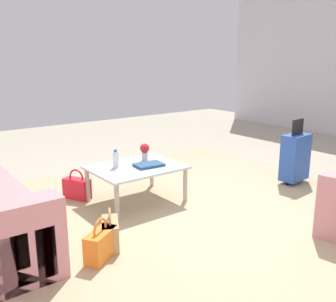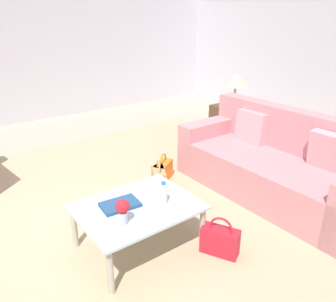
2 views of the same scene
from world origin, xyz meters
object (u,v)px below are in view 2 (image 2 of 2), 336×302
object	(u,v)px
table_lamp	(236,81)
handbag_tan	(159,178)
water_bottle	(163,194)
handbag_orange	(163,171)
side_table	(233,122)
flower_vase	(123,209)
coffee_table	(138,211)
couch	(277,167)
handbag_red	(220,240)
coffee_table_book	(120,205)

from	to	relation	value
table_lamp	handbag_tan	distance (m)	2.32
water_bottle	handbag_orange	world-z (taller)	water_bottle
side_table	flower_vase	bearing A→B (deg)	-151.35
coffee_table	handbag_orange	size ratio (longest dim) A/B	2.77
couch	handbag_red	world-z (taller)	couch
couch	flower_vase	world-z (taller)	couch
water_bottle	table_lamp	size ratio (longest dim) A/B	0.39
handbag_tan	coffee_table_book	bearing A→B (deg)	-141.94
handbag_orange	coffee_table_book	bearing A→B (deg)	-141.70
side_table	handbag_tan	size ratio (longest dim) A/B	1.60
couch	handbag_orange	world-z (taller)	couch
table_lamp	flower_vase	bearing A→B (deg)	-151.35
handbag_red	handbag_orange	bearing A→B (deg)	73.43
table_lamp	handbag_red	bearing A→B (deg)	-139.02
coffee_table	flower_vase	world-z (taller)	flower_vase
flower_vase	side_table	xyz separation A→B (m)	(3.02, 1.65, -0.27)
flower_vase	handbag_orange	xyz separation A→B (m)	(1.14, 1.05, -0.41)
water_bottle	handbag_tan	xyz separation A→B (m)	(0.56, 0.87, -0.38)
side_table	table_lamp	distance (m)	0.68
handbag_tan	table_lamp	bearing A→B (deg)	19.69
handbag_tan	side_table	bearing A→B (deg)	19.69
water_bottle	coffee_table_book	distance (m)	0.38
couch	handbag_orange	xyz separation A→B (m)	(-0.88, 1.00, -0.18)
coffee_table	flower_vase	size ratio (longest dim) A/B	4.83
table_lamp	handbag_orange	size ratio (longest dim) A/B	1.46
coffee_table_book	handbag_red	xyz separation A→B (m)	(0.63, -0.57, -0.30)
handbag_orange	handbag_red	bearing A→B (deg)	-106.57
couch	handbag_red	size ratio (longest dim) A/B	6.20
couch	table_lamp	world-z (taller)	table_lamp
couch	coffee_table_book	distance (m)	1.93
couch	water_bottle	world-z (taller)	couch
side_table	handbag_red	world-z (taller)	side_table
coffee_table_book	handbag_red	size ratio (longest dim) A/B	0.87
coffee_table_book	side_table	distance (m)	3.25
coffee_table	coffee_table_book	size ratio (longest dim) A/B	3.16
table_lamp	handbag_orange	world-z (taller)	table_lamp
water_bottle	handbag_orange	xyz separation A→B (m)	(0.72, 1.00, -0.38)
flower_vase	side_table	world-z (taller)	flower_vase
flower_vase	water_bottle	bearing A→B (deg)	6.79
couch	coffee_table	world-z (taller)	couch
coffee_table_book	handbag_tan	bearing A→B (deg)	43.43
water_bottle	table_lamp	xyz separation A→B (m)	(2.60, 1.60, 0.45)
side_table	handbag_tan	bearing A→B (deg)	-160.31
table_lamp	handbag_red	world-z (taller)	table_lamp
handbag_orange	side_table	bearing A→B (deg)	17.64
water_bottle	handbag_red	world-z (taller)	water_bottle
coffee_table_book	handbag_orange	distance (m)	1.36
flower_vase	table_lamp	size ratio (longest dim) A/B	0.39
couch	coffee_table_book	xyz separation A→B (m)	(-1.92, 0.18, 0.12)
coffee_table	side_table	size ratio (longest dim) A/B	1.73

